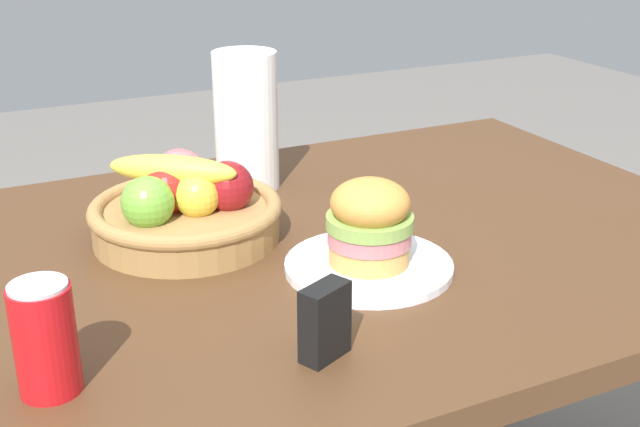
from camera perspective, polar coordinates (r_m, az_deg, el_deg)
name	(u,v)px	position (r m, az deg, el deg)	size (l,w,h in m)	color
dining_table	(296,305)	(1.27, -1.65, -6.35)	(1.40, 0.90, 0.75)	#4C301C
plate	(369,266)	(1.15, 3.39, -3.65)	(0.24, 0.24, 0.01)	white
sandwich	(370,222)	(1.12, 3.47, -0.61)	(0.12, 0.12, 0.12)	tan
soda_can	(45,339)	(0.91, -18.52, -8.22)	(0.07, 0.07, 0.13)	red
fruit_basket	(185,208)	(1.25, -9.34, 0.39)	(0.29, 0.29, 0.13)	#9E7542
paper_towel_roll	(246,121)	(1.43, -5.13, 6.39)	(0.11, 0.11, 0.24)	white
napkin_holder	(325,322)	(0.93, 0.34, -7.52)	(0.06, 0.03, 0.09)	black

